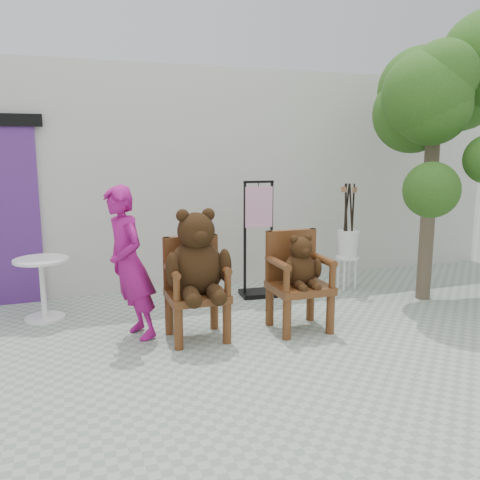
{
  "coord_description": "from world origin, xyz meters",
  "views": [
    {
      "loc": [
        -2.15,
        -4.15,
        1.93
      ],
      "look_at": [
        -0.36,
        0.9,
        0.95
      ],
      "focal_mm": 38.0,
      "sensor_mm": 36.0,
      "label": 1
    }
  ],
  "objects_px": {
    "chair_small": "(298,272)",
    "display_stand": "(258,252)",
    "stool_bucket": "(348,243)",
    "person": "(130,264)",
    "cafe_table": "(42,282)",
    "tree": "(445,92)",
    "chair_big": "(196,267)"
  },
  "relations": [
    {
      "from": "chair_big",
      "to": "display_stand",
      "type": "height_order",
      "value": "display_stand"
    },
    {
      "from": "person",
      "to": "display_stand",
      "type": "distance_m",
      "value": 2.04
    },
    {
      "from": "tree",
      "to": "chair_small",
      "type": "bearing_deg",
      "value": -167.08
    },
    {
      "from": "stool_bucket",
      "to": "display_stand",
      "type": "bearing_deg",
      "value": 176.08
    },
    {
      "from": "cafe_table",
      "to": "display_stand",
      "type": "distance_m",
      "value": 2.64
    },
    {
      "from": "person",
      "to": "tree",
      "type": "distance_m",
      "value": 4.33
    },
    {
      "from": "person",
      "to": "stool_bucket",
      "type": "xyz_separation_m",
      "value": [
        3.06,
        0.9,
        -0.14
      ]
    },
    {
      "from": "chair_big",
      "to": "tree",
      "type": "distance_m",
      "value": 3.8
    },
    {
      "from": "cafe_table",
      "to": "tree",
      "type": "height_order",
      "value": "tree"
    },
    {
      "from": "chair_small",
      "to": "display_stand",
      "type": "relative_size",
      "value": 0.69
    },
    {
      "from": "cafe_table",
      "to": "stool_bucket",
      "type": "bearing_deg",
      "value": -0.56
    },
    {
      "from": "chair_small",
      "to": "person",
      "type": "distance_m",
      "value": 1.76
    },
    {
      "from": "person",
      "to": "cafe_table",
      "type": "xyz_separation_m",
      "value": [
        -0.86,
        0.94,
        -0.34
      ]
    },
    {
      "from": "tree",
      "to": "stool_bucket",
      "type": "bearing_deg",
      "value": 141.59
    },
    {
      "from": "chair_big",
      "to": "cafe_table",
      "type": "height_order",
      "value": "chair_big"
    },
    {
      "from": "tree",
      "to": "chair_big",
      "type": "bearing_deg",
      "value": -172.49
    },
    {
      "from": "display_stand",
      "to": "stool_bucket",
      "type": "height_order",
      "value": "display_stand"
    },
    {
      "from": "cafe_table",
      "to": "display_stand",
      "type": "xyz_separation_m",
      "value": [
        2.64,
        0.05,
        0.14
      ]
    },
    {
      "from": "chair_big",
      "to": "person",
      "type": "xyz_separation_m",
      "value": [
        -0.63,
        0.22,
        0.04
      ]
    },
    {
      "from": "chair_small",
      "to": "display_stand",
      "type": "height_order",
      "value": "display_stand"
    },
    {
      "from": "person",
      "to": "cafe_table",
      "type": "distance_m",
      "value": 1.32
    },
    {
      "from": "chair_small",
      "to": "tree",
      "type": "distance_m",
      "value": 2.99
    },
    {
      "from": "chair_small",
      "to": "person",
      "type": "bearing_deg",
      "value": 170.5
    },
    {
      "from": "chair_big",
      "to": "cafe_table",
      "type": "bearing_deg",
      "value": 142.18
    },
    {
      "from": "cafe_table",
      "to": "tree",
      "type": "relative_size",
      "value": 0.2
    },
    {
      "from": "cafe_table",
      "to": "chair_small",
      "type": "bearing_deg",
      "value": -25.32
    },
    {
      "from": "person",
      "to": "stool_bucket",
      "type": "relative_size",
      "value": 1.08
    },
    {
      "from": "person",
      "to": "chair_big",
      "type": "bearing_deg",
      "value": 52.95
    },
    {
      "from": "chair_big",
      "to": "chair_small",
      "type": "distance_m",
      "value": 1.11
    },
    {
      "from": "display_stand",
      "to": "tree",
      "type": "relative_size",
      "value": 0.42
    },
    {
      "from": "chair_big",
      "to": "cafe_table",
      "type": "relative_size",
      "value": 1.9
    },
    {
      "from": "display_stand",
      "to": "stool_bucket",
      "type": "bearing_deg",
      "value": 0.9
    }
  ]
}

